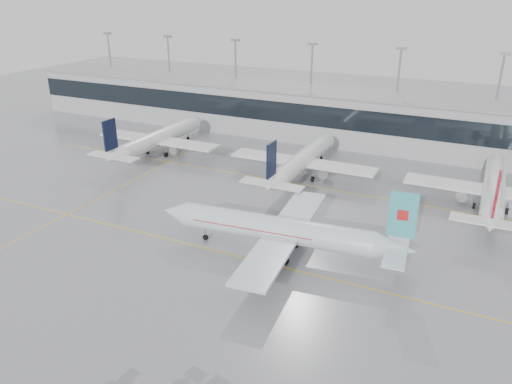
% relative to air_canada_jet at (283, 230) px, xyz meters
% --- Properties ---
extents(ground, '(320.00, 320.00, 0.00)m').
position_rel_air_canada_jet_xyz_m(ground, '(-8.39, -3.38, -3.84)').
color(ground, gray).
rests_on(ground, ground).
extents(taxi_line_main, '(120.00, 0.25, 0.01)m').
position_rel_air_canada_jet_xyz_m(taxi_line_main, '(-8.39, -3.38, -3.84)').
color(taxi_line_main, gold).
rests_on(taxi_line_main, ground).
extents(taxi_line_north, '(120.00, 0.25, 0.01)m').
position_rel_air_canada_jet_xyz_m(taxi_line_north, '(-8.39, 26.62, -3.84)').
color(taxi_line_north, gold).
rests_on(taxi_line_north, ground).
extents(taxi_line_cross, '(0.25, 60.00, 0.01)m').
position_rel_air_canada_jet_xyz_m(taxi_line_cross, '(-38.39, 11.62, -3.84)').
color(taxi_line_cross, gold).
rests_on(taxi_line_cross, ground).
extents(terminal, '(180.00, 15.00, 12.00)m').
position_rel_air_canada_jet_xyz_m(terminal, '(-8.39, 58.62, 2.16)').
color(terminal, '#A2A2A6').
rests_on(terminal, ground).
extents(terminal_glass, '(180.00, 0.20, 5.00)m').
position_rel_air_canada_jet_xyz_m(terminal_glass, '(-8.39, 51.07, 3.66)').
color(terminal_glass, black).
rests_on(terminal_glass, ground).
extents(terminal_roof, '(182.00, 16.00, 0.40)m').
position_rel_air_canada_jet_xyz_m(terminal_roof, '(-8.39, 58.62, 8.36)').
color(terminal_roof, gray).
rests_on(terminal_roof, ground).
extents(light_masts, '(156.40, 1.00, 22.60)m').
position_rel_air_canada_jet_xyz_m(light_masts, '(-8.39, 64.62, 9.50)').
color(light_masts, gray).
rests_on(light_masts, ground).
extents(air_canada_jet, '(37.94, 30.83, 12.06)m').
position_rel_air_canada_jet_xyz_m(air_canada_jet, '(0.00, 0.00, 0.00)').
color(air_canada_jet, silver).
rests_on(air_canada_jet, ground).
extents(parked_jet_b, '(29.64, 36.96, 11.72)m').
position_rel_air_canada_jet_xyz_m(parked_jet_b, '(-43.39, 30.31, -0.13)').
color(parked_jet_b, white).
rests_on(parked_jet_b, ground).
extents(parked_jet_c, '(29.64, 36.96, 11.72)m').
position_rel_air_canada_jet_xyz_m(parked_jet_c, '(-8.39, 30.31, -0.13)').
color(parked_jet_c, white).
rests_on(parked_jet_c, ground).
extents(parked_jet_d, '(29.64, 36.96, 11.72)m').
position_rel_air_canada_jet_xyz_m(parked_jet_d, '(26.61, 30.31, -0.13)').
color(parked_jet_d, white).
rests_on(parked_jet_d, ground).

